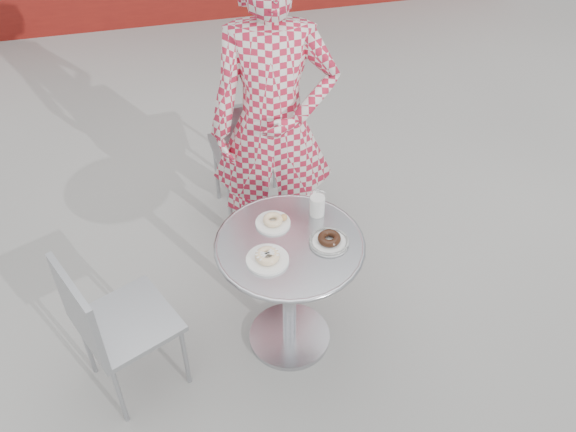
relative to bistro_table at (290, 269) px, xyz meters
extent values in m
plane|color=#A2A09B|center=(0.00, 0.01, -0.50)|extent=(60.00, 60.00, 0.00)
cylinder|color=silver|center=(0.00, 0.00, -0.49)|extent=(0.40, 0.40, 0.03)
cylinder|color=silver|center=(0.00, 0.00, -0.17)|extent=(0.06, 0.06, 0.63)
cylinder|color=silver|center=(0.00, 0.00, 0.15)|extent=(0.63, 0.63, 0.02)
torus|color=silver|center=(0.00, 0.00, 0.15)|extent=(0.65, 0.65, 0.02)
cube|color=#9D9FA4|center=(0.01, 0.97, -0.05)|extent=(0.45, 0.45, 0.03)
cube|color=#9D9FA4|center=(0.02, 0.77, 0.17)|extent=(0.42, 0.06, 0.42)
cube|color=#9D9FA4|center=(-0.73, -0.06, -0.10)|extent=(0.50, 0.50, 0.03)
cube|color=#9D9FA4|center=(-0.89, -0.14, 0.10)|extent=(0.18, 0.35, 0.38)
imported|color=#B61C37|center=(0.06, 0.62, 0.35)|extent=(0.68, 0.51, 1.69)
cylinder|color=white|center=(-0.04, 0.14, 0.17)|extent=(0.15, 0.15, 0.01)
torus|color=tan|center=(-0.04, 0.14, 0.19)|extent=(0.09, 0.09, 0.03)
sphere|color=#B77A3F|center=(0.01, 0.14, 0.19)|extent=(0.03, 0.03, 0.03)
cylinder|color=white|center=(-0.11, -0.08, 0.17)|extent=(0.18, 0.18, 0.01)
torus|color=tan|center=(-0.11, -0.08, 0.19)|extent=(0.10, 0.10, 0.03)
cylinder|color=white|center=(0.16, -0.04, 0.17)|extent=(0.17, 0.17, 0.01)
torus|color=black|center=(0.16, -0.04, 0.19)|extent=(0.10, 0.10, 0.03)
torus|color=black|center=(0.16, -0.04, 0.17)|extent=(0.17, 0.17, 0.01)
cylinder|color=white|center=(0.16, 0.15, 0.21)|extent=(0.07, 0.07, 0.10)
cylinder|color=white|center=(0.16, 0.15, 0.22)|extent=(0.07, 0.07, 0.12)
camera|label=1|loc=(-0.44, -1.89, 2.09)|focal=40.00mm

